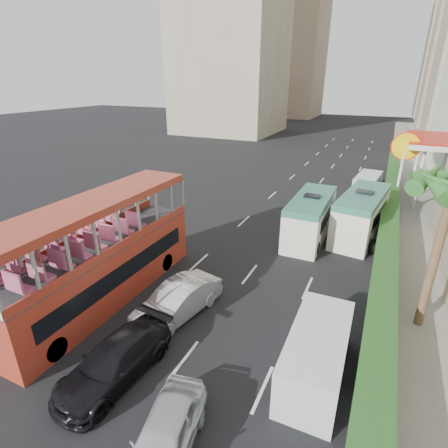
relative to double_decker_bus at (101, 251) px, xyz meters
The scene contains 15 objects.
ground_plane 6.51m from the double_decker_bus, ahead, with size 200.00×200.00×0.00m, color black.
double_decker_bus is the anchor object (origin of this frame).
car_silver_lane_a 4.69m from the double_decker_bus, ahead, with size 1.62×4.65×1.53m, color silver.
car_black 5.87m from the double_decker_bus, 44.15° to the right, with size 1.97×4.83×1.40m, color black.
van_asset 17.22m from the double_decker_bus, 64.18° to the left, with size 2.18×4.74×1.32m, color silver.
minibus_near 13.45m from the double_decker_bus, 56.28° to the left, with size 2.17×6.51×2.88m, color silver.
minibus_far 16.66m from the double_decker_bus, 51.01° to the left, with size 2.29×6.86×3.04m, color silver.
panel_van_near 10.43m from the double_decker_bus, ahead, with size 1.90×4.76×1.90m, color silver.
panel_van_far 25.17m from the double_decker_bus, 66.07° to the left, with size 1.84×4.60×1.84m, color silver.
sidewalk 29.26m from the double_decker_bus, 59.04° to the left, with size 6.00×120.00×0.18m, color #99968C.
kerb_wall 18.66m from the double_decker_bus, 48.93° to the left, with size 0.30×44.00×1.00m, color silver.
hedge 18.60m from the double_decker_bus, 48.93° to the left, with size 1.10×44.00×0.70m, color #2D6626.
palm_tree 14.39m from the double_decker_bus, 16.16° to the left, with size 0.36×0.36×6.40m, color brown.
shell_station 28.02m from the double_decker_bus, 55.18° to the left, with size 6.50×8.00×5.50m, color silver.
tower_left_b 93.68m from the double_decker_bus, 100.08° to the left, with size 16.00×16.00×46.00m, color tan.
Camera 1 is at (5.39, -10.71, 10.03)m, focal length 28.00 mm.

